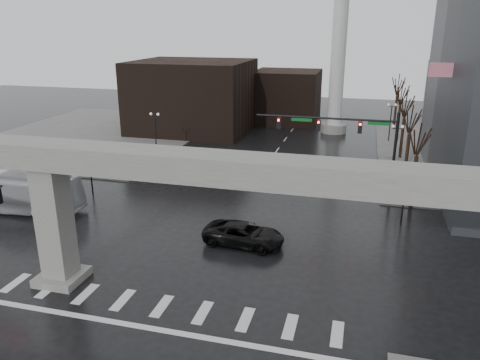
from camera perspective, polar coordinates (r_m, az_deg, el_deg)
The scene contains 22 objects.
ground at distance 28.03m, azimuth -8.65°, elevation -13.86°, with size 160.00×160.00×0.00m, color black.
sidewalk_nw at distance 69.46m, azimuth -16.80°, elevation 5.39°, with size 28.00×36.00×0.15m, color slate.
elevated_guideway at distance 24.58m, azimuth -6.71°, elevation -0.69°, with size 48.00×2.60×8.70m.
building_far_left at distance 68.63m, azimuth -5.81°, elevation 10.12°, with size 16.00×14.00×10.00m, color black.
building_far_mid at distance 75.31m, azimuth 5.67°, elevation 10.10°, with size 10.00×10.00×8.00m, color black.
smokestack at distance 67.68m, azimuth 12.04°, elevation 16.81°, with size 3.60×3.60×30.00m.
signal_mast_arm at distance 41.37m, azimuth 13.23°, elevation 5.34°, with size 12.12×0.43×8.00m.
flagpole_assembly at distance 44.49m, azimuth 21.74°, elevation 7.66°, with size 2.06×0.12×12.00m.
lamp_right_0 at distance 37.51m, azimuth 19.54°, elevation -0.35°, with size 1.22×0.32×5.11m.
lamp_right_1 at distance 50.97m, azimuth 18.52°, elevation 4.58°, with size 1.22×0.32×5.11m.
lamp_right_2 at distance 64.67m, azimuth 17.92°, elevation 7.43°, with size 1.22×0.32×5.11m.
lamp_left_0 at distance 44.10m, azimuth -17.91°, elevation 2.57°, with size 1.22×0.32×5.11m.
lamp_left_1 at distance 56.00m, azimuth -10.30°, elevation 6.43°, with size 1.22×0.32×5.11m.
lamp_left_2 at distance 68.70m, azimuth -5.38°, elevation 8.85°, with size 1.22×0.32×5.11m.
tree_right_0 at distance 41.63m, azimuth 20.49°, elevation 0.37°, with size 1.09×1.58×7.50m.
tree_right_1 at distance 49.28m, azimuth 19.75°, elevation 3.24°, with size 1.09×1.61×7.67m.
tree_right_2 at distance 57.03m, azimuth 19.21°, elevation 5.34°, with size 1.10×1.63×7.85m.
tree_right_3 at distance 64.83m, azimuth 18.79°, elevation 6.93°, with size 1.11×1.66×8.02m.
tree_right_4 at distance 72.68m, azimuth 18.47°, elevation 8.18°, with size 1.12×1.69×8.19m.
pickup_truck at distance 33.22m, azimuth 0.46°, elevation -6.64°, with size 2.64×5.72×1.59m, color black.
city_bus at distance 43.31m, azimuth -26.11°, elevation -1.23°, with size 2.83×12.09×3.37m, color silver.
far_car at distance 47.87m, azimuth -1.18°, elevation 1.26°, with size 1.68×4.18×1.42m, color black.
Camera 1 is at (9.96, -21.55, 14.91)m, focal length 35.00 mm.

